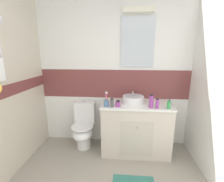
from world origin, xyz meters
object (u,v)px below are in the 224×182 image
lotion_bottle_short (112,103)px  mouthwash_bottle (151,101)px  sink_basin (133,99)px  soap_dispenser (169,105)px  toothbrush_cup (106,103)px  toilet (84,127)px  hair_gel_jar (118,104)px  deodorant_spray_can (157,104)px

lotion_bottle_short → mouthwash_bottle: bearing=1.9°
sink_basin → mouthwash_bottle: size_ratio=1.91×
mouthwash_bottle → soap_dispenser: bearing=-4.6°
toothbrush_cup → toilet: bearing=151.2°
sink_basin → hair_gel_jar: sink_basin is taller
hair_gel_jar → soap_dispenser: bearing=-1.9°
mouthwash_bottle → toilet: bearing=167.4°
toothbrush_cup → soap_dispenser: bearing=-1.7°
hair_gel_jar → mouthwash_bottle: bearing=-0.6°
toothbrush_cup → lotion_bottle_short: toothbrush_cup is taller
toilet → lotion_bottle_short: (0.52, -0.26, 0.54)m
toothbrush_cup → deodorant_spray_can: 0.75m
deodorant_spray_can → hair_gel_jar: 0.57m
deodorant_spray_can → hair_gel_jar: size_ratio=1.60×
deodorant_spray_can → mouthwash_bottle: mouthwash_bottle is taller
toothbrush_cup → hair_gel_jar: 0.18m
sink_basin → hair_gel_jar: (-0.24, -0.23, -0.01)m
toilet → soap_dispenser: size_ratio=5.18×
lotion_bottle_short → mouthwash_bottle: 0.58m
toilet → hair_gel_jar: hair_gel_jar is taller
sink_basin → soap_dispenser: same height
toilet → sink_basin: bearing=-0.7°
soap_dispenser → mouthwash_bottle: bearing=175.4°
toilet → lotion_bottle_short: size_ratio=5.90×
toothbrush_cup → mouthwash_bottle: bearing=-0.6°
sink_basin → hair_gel_jar: bearing=-135.6°
toilet → hair_gel_jar: size_ratio=8.44×
sink_basin → mouthwash_bottle: mouthwash_bottle is taller
deodorant_spray_can → mouthwash_bottle: bearing=168.2°
hair_gel_jar → toothbrush_cup: bearing=179.3°
toilet → hair_gel_jar: 0.84m
toilet → soap_dispenser: soap_dispenser is taller
toilet → soap_dispenser: (1.35, -0.27, 0.54)m
toothbrush_cup → soap_dispenser: 0.91m
toilet → hair_gel_jar: bearing=-21.5°
toilet → toothbrush_cup: size_ratio=3.58×
deodorant_spray_can → mouthwash_bottle: (-0.09, 0.02, 0.02)m
soap_dispenser → mouthwash_bottle: 0.25m
toothbrush_cup → sink_basin: bearing=29.0°
toilet → lotion_bottle_short: bearing=-26.8°
lotion_bottle_short → mouthwash_bottle: mouthwash_bottle is taller
lotion_bottle_short → hair_gel_jar: size_ratio=1.43×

